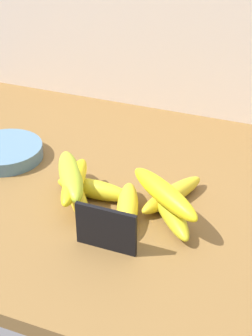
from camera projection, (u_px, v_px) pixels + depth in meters
The scene contains 11 objects.
counter_top at pixel (111, 191), 106.83cm from camera, with size 110.00×76.00×3.00cm, color brown.
chalkboard_sign at pixel (106, 230), 87.38cm from camera, with size 11.00×1.80×8.40cm.
fruit_bowl at pixel (6, 152), 114.47cm from camera, with size 16.48×16.48×3.03cm, color slate.
banana_0 at pixel (127, 208), 95.94cm from camera, with size 15.69×3.98×3.98cm, color yellow.
banana_1 at pixel (168, 207), 96.14cm from camera, with size 19.90×3.90×3.90cm, color gold.
banana_2 at pixel (172, 195), 100.00cm from camera, with size 16.65×3.49×3.49cm, color yellow.
banana_3 at pixel (76, 195), 100.13cm from camera, with size 18.39×3.30×3.30cm, color gold.
banana_4 at pixel (94, 189), 101.35cm from camera, with size 15.81×3.80×3.80cm, color gold.
banana_5 at pixel (164, 193), 93.19cm from camera, with size 18.93×3.95×3.95cm, color yellow.
banana_6 at pixel (74, 182), 97.90cm from camera, with size 15.83×3.56×3.56cm, color yellow.
banana_7 at pixel (71, 176), 98.98cm from camera, with size 17.57×4.27×4.27cm, color #A5BD29.
Camera 1 is at (35.04, -80.73, 62.31)cm, focal length 54.90 mm.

